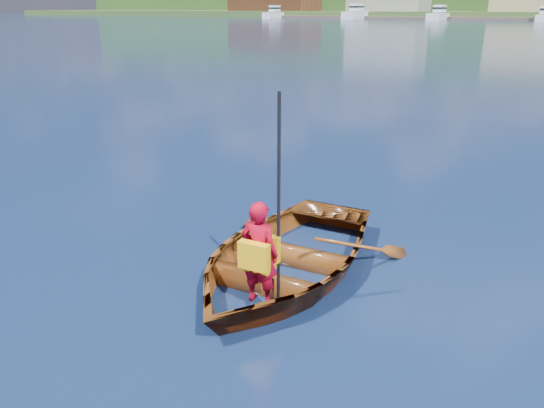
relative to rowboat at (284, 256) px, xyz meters
name	(u,v)px	position (x,y,z in m)	size (l,w,h in m)	color
ground	(259,308)	(0.15, -0.88, -0.22)	(600.00, 600.00, 0.00)	#132D49
rowboat	(284,256)	(0.00, 0.00, 0.00)	(2.67, 3.67, 0.75)	brown
child_paddler	(260,252)	(0.18, -0.89, 0.47)	(0.43, 0.35, 2.27)	#AB051D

